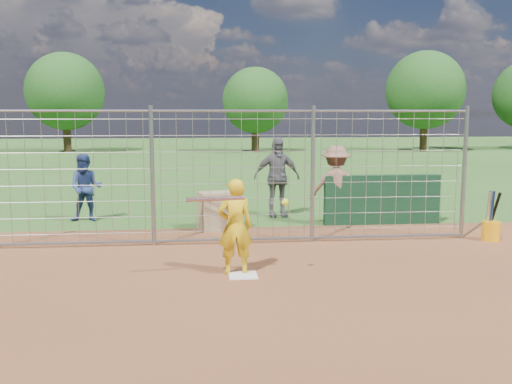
{
  "coord_description": "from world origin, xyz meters",
  "views": [
    {
      "loc": [
        -0.65,
        -8.58,
        2.45
      ],
      "look_at": [
        0.3,
        0.8,
        1.15
      ],
      "focal_mm": 40.0,
      "sensor_mm": 36.0,
      "label": 1
    }
  ],
  "objects": [
    {
      "name": "dugout_wall",
      "position": [
        3.4,
        3.6,
        0.55
      ],
      "size": [
        2.6,
        0.2,
        1.1
      ],
      "primitive_type": "cube",
      "color": "#11381E",
      "rests_on": "ground"
    },
    {
      "name": "ground",
      "position": [
        0.0,
        0.0,
        0.0
      ],
      "size": [
        100.0,
        100.0,
        0.0
      ],
      "primitive_type": "plane",
      "color": "#2D591E",
      "rests_on": "ground"
    },
    {
      "name": "equipment_in_play",
      "position": [
        -0.16,
        -0.34,
        1.2
      ],
      "size": [
        1.51,
        0.19,
        0.15
      ],
      "color": "silver",
      "rests_on": "ground"
    },
    {
      "name": "bystander_a",
      "position": [
        -3.21,
        4.61,
        0.77
      ],
      "size": [
        0.77,
        0.61,
        1.55
      ],
      "primitive_type": "imported",
      "rotation": [
        0.0,
        0.0,
        -0.03
      ],
      "color": "navy",
      "rests_on": "ground"
    },
    {
      "name": "batter",
      "position": [
        -0.11,
        -0.05,
        0.74
      ],
      "size": [
        0.55,
        0.38,
        1.48
      ],
      "primitive_type": "imported",
      "rotation": [
        0.0,
        0.0,
        3.18
      ],
      "color": "gold",
      "rests_on": "ground"
    },
    {
      "name": "backstop_fence",
      "position": [
        0.0,
        2.0,
        1.26
      ],
      "size": [
        9.08,
        0.08,
        2.6
      ],
      "color": "gray",
      "rests_on": "ground"
    },
    {
      "name": "home_plate",
      "position": [
        0.0,
        -0.2,
        0.01
      ],
      "size": [
        0.43,
        0.43,
        0.02
      ],
      "primitive_type": "cube",
      "color": "silver",
      "rests_on": "ground"
    },
    {
      "name": "tree_line",
      "position": [
        3.13,
        28.13,
        3.71
      ],
      "size": [
        44.66,
        6.72,
        6.48
      ],
      "color": "#3F2B19",
      "rests_on": "ground"
    },
    {
      "name": "bystander_b",
      "position": [
        1.2,
        4.78,
        0.95
      ],
      "size": [
        1.16,
        0.59,
        1.91
      ],
      "primitive_type": "imported",
      "rotation": [
        0.0,
        0.0,
        0.11
      ],
      "color": "#56565B",
      "rests_on": "ground"
    },
    {
      "name": "equipment_bin",
      "position": [
        -0.24,
        3.39,
        0.4
      ],
      "size": [
        0.92,
        0.75,
        0.8
      ],
      "primitive_type": "cube",
      "rotation": [
        0.0,
        0.0,
        0.29
      ],
      "color": "tan",
      "rests_on": "ground"
    },
    {
      "name": "bucket_with_bats",
      "position": [
        4.98,
        1.76,
        0.25
      ],
      "size": [
        0.34,
        0.4,
        0.98
      ],
      "color": "#FEA70D",
      "rests_on": "ground"
    },
    {
      "name": "bystander_c",
      "position": [
        2.37,
        3.7,
        0.88
      ],
      "size": [
        1.16,
        0.7,
        1.75
      ],
      "primitive_type": "imported",
      "rotation": [
        0.0,
        0.0,
        3.1
      ],
      "color": "brown",
      "rests_on": "ground"
    },
    {
      "name": "infield_dirt",
      "position": [
        0.0,
        -3.0,
        0.01
      ],
      "size": [
        18.0,
        18.0,
        0.0
      ],
      "primitive_type": "plane",
      "color": "brown",
      "rests_on": "ground"
    }
  ]
}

